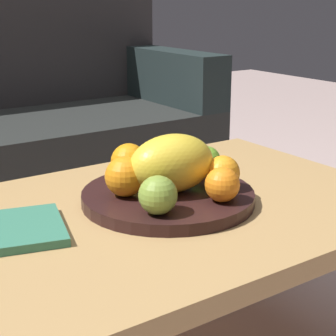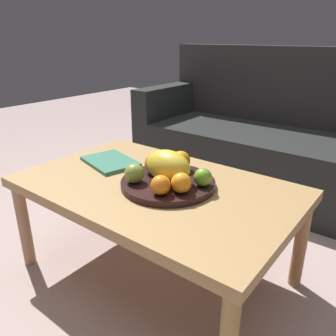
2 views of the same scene
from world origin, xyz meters
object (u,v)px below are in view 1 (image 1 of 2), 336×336
object	(u,v)px
fruit_bowl	(168,197)
apple_front	(206,161)
melon_large_front	(172,163)
orange_right	(129,161)
orange_back	(222,185)
orange_left	(223,173)
apple_left	(158,195)
orange_front	(125,176)
banana_bunch	(154,175)
coffee_table	(149,230)

from	to	relation	value
fruit_bowl	apple_front	bearing A→B (deg)	16.56
melon_large_front	orange_right	distance (m)	0.13
orange_back	fruit_bowl	bearing A→B (deg)	115.89
orange_left	apple_left	bearing A→B (deg)	-168.59
orange_front	orange_left	size ratio (longest dim) A/B	1.13
fruit_bowl	orange_left	size ratio (longest dim) A/B	4.98
orange_front	orange_back	world-z (taller)	orange_front
apple_front	banana_bunch	size ratio (longest dim) A/B	0.39
coffee_table	orange_left	distance (m)	0.19
melon_large_front	orange_back	world-z (taller)	melon_large_front
coffee_table	orange_front	xyz separation A→B (m)	(-0.03, 0.04, 0.11)
orange_right	orange_back	xyz separation A→B (m)	(0.08, -0.22, -0.01)
orange_front	orange_right	distance (m)	0.11
orange_back	banana_bunch	size ratio (longest dim) A/B	0.40
banana_bunch	coffee_table	bearing A→B (deg)	-132.88
orange_front	orange_left	xyz separation A→B (m)	(0.19, -0.08, -0.00)
orange_back	apple_front	distance (m)	0.17
orange_front	orange_right	xyz separation A→B (m)	(0.06, 0.09, -0.00)
apple_front	apple_left	distance (m)	0.25
apple_left	orange_back	bearing A→B (deg)	-7.03
orange_front	melon_large_front	bearing A→B (deg)	-19.15
coffee_table	apple_left	world-z (taller)	apple_left
orange_front	orange_left	bearing A→B (deg)	-23.34
melon_large_front	banana_bunch	world-z (taller)	melon_large_front
fruit_bowl	orange_right	size ratio (longest dim) A/B	4.49
orange_right	apple_left	xyz separation A→B (m)	(-0.06, -0.21, -0.00)
melon_large_front	orange_left	xyz separation A→B (m)	(0.10, -0.05, -0.02)
orange_left	orange_back	bearing A→B (deg)	-130.65
orange_left	orange_right	xyz separation A→B (m)	(-0.13, 0.17, 0.00)
apple_front	orange_back	bearing A→B (deg)	-117.35
orange_front	apple_left	xyz separation A→B (m)	(0.00, -0.12, -0.00)
apple_front	apple_left	xyz separation A→B (m)	(-0.22, -0.13, 0.00)
coffee_table	orange_front	distance (m)	0.12
coffee_table	orange_right	world-z (taller)	orange_right
orange_right	coffee_table	bearing A→B (deg)	-103.66
fruit_bowl	orange_back	xyz separation A→B (m)	(0.05, -0.11, 0.05)
coffee_table	banana_bunch	distance (m)	0.12
coffee_table	melon_large_front	bearing A→B (deg)	4.70
apple_front	apple_left	size ratio (longest dim) A/B	0.92
melon_large_front	banana_bunch	bearing A→B (deg)	110.59
fruit_bowl	orange_right	distance (m)	0.13
fruit_bowl	apple_front	world-z (taller)	apple_front
coffee_table	orange_right	distance (m)	0.17
orange_left	banana_bunch	bearing A→B (deg)	140.40
coffee_table	orange_left	world-z (taller)	orange_left
orange_front	apple_left	world-z (taller)	orange_front
coffee_table	orange_right	xyz separation A→B (m)	(0.03, 0.13, 0.11)
orange_left	apple_front	size ratio (longest dim) A/B	1.07
melon_large_front	orange_back	xyz separation A→B (m)	(0.05, -0.10, -0.03)
banana_bunch	orange_left	bearing A→B (deg)	-39.60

